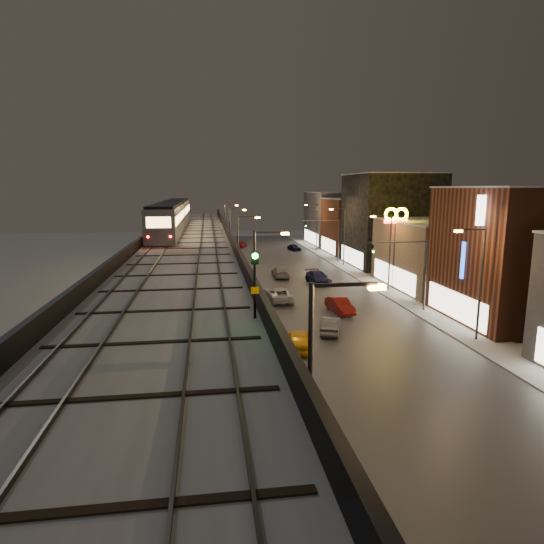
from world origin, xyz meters
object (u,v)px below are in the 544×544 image
car_mid_dark (280,272)px  sign_citgo (488,228)px  car_onc_red (294,248)px  car_onc_silver (340,306)px  subway_train (173,215)px  rail_signal (255,271)px  car_taxi (299,340)px  car_mid_silver (279,295)px  car_onc_white (318,278)px  car_near_white (331,326)px  car_far_white (241,244)px

car_mid_dark → sign_citgo: (12.86, -25.81, 8.07)m
car_onc_red → sign_citgo: (5.97, -51.98, 8.20)m
car_mid_dark → car_onc_silver: car_mid_dark is taller
car_onc_silver → subway_train: bearing=123.1°
rail_signal → sign_citgo: bearing=37.3°
car_taxi → car_mid_silver: (0.79, 14.80, 0.00)m
car_mid_silver → car_onc_white: (6.37, 8.26, 0.02)m
car_taxi → car_near_white: 4.84m
car_near_white → sign_citgo: size_ratio=0.36×
car_near_white → car_onc_white: car_onc_white is taller
rail_signal → car_onc_white: rail_signal is taller
car_far_white → car_mid_dark: bearing=114.7°
car_far_white → car_onc_silver: bearing=116.1°
car_taxi → car_far_white: bearing=-79.2°
car_far_white → car_onc_red: (9.78, -6.63, -0.04)m
car_taxi → car_mid_dark: size_ratio=0.86×
car_onc_silver → sign_citgo: bearing=-43.4°
car_mid_dark → car_onc_silver: size_ratio=1.15×
subway_train → car_mid_silver: 20.76m
car_mid_silver → car_mid_dark: bearing=-102.7°
car_mid_dark → car_onc_red: (6.89, 26.16, -0.13)m
car_onc_silver → sign_citgo: size_ratio=0.39×
subway_train → rail_signal: subway_train is taller
car_onc_white → car_onc_red: car_onc_white is taller
car_mid_dark → car_onc_red: bearing=-103.0°
sign_citgo → car_mid_dark: bearing=116.5°
car_onc_silver → rail_signal: bearing=-121.2°
subway_train → car_mid_dark: 16.25m
car_far_white → sign_citgo: size_ratio=0.33×
car_onc_silver → sign_citgo: (9.95, -7.46, 8.08)m
car_taxi → sign_citgo: (15.93, 1.97, 8.07)m
car_onc_white → car_taxi: bearing=-114.2°
car_onc_white → sign_citgo: (8.76, -21.10, 8.05)m
subway_train → car_near_white: 31.25m
subway_train → car_mid_silver: subway_train is taller
subway_train → sign_citgo: size_ratio=3.23×
car_mid_dark → car_onc_white: (4.09, -4.71, 0.02)m
car_onc_white → rail_signal: bearing=-114.8°
car_onc_silver → car_near_white: bearing=-119.6°
car_mid_silver → car_far_white: size_ratio=1.41×
subway_train → car_mid_dark: size_ratio=7.27×
rail_signal → car_taxi: (4.67, 13.75, -7.89)m
subway_train → car_onc_white: (18.24, -6.94, -7.67)m
car_onc_red → car_onc_white: bearing=-112.1°
car_near_white → car_far_white: (-3.24, 57.16, -0.04)m
car_taxi → subway_train: bearing=-58.8°
car_onc_silver → car_onc_white: bearing=78.5°
car_onc_red → car_mid_dark: bearing=-121.7°
car_onc_silver → car_onc_red: (3.98, 44.51, -0.12)m
car_mid_dark → sign_citgo: size_ratio=0.44×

